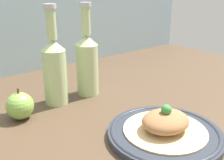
% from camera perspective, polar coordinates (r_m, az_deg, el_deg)
% --- Properties ---
extents(ground_plane, '(1.80, 1.10, 0.04)m').
position_cam_1_polar(ground_plane, '(0.71, -1.94, -10.30)').
color(ground_plane, brown).
extents(plate, '(0.27, 0.27, 0.02)m').
position_cam_1_polar(plate, '(0.64, 11.37, -11.27)').
color(plate, '#2D333D').
rests_on(plate, ground_plane).
extents(plated_food, '(0.19, 0.19, 0.07)m').
position_cam_1_polar(plated_food, '(0.62, 11.54, -9.14)').
color(plated_food, '#D6BC7F').
rests_on(plated_food, plate).
extents(cider_bottle_left, '(0.07, 0.07, 0.29)m').
position_cam_1_polar(cider_bottle_left, '(0.78, -12.40, 2.48)').
color(cider_bottle_left, '#B7D18E').
rests_on(cider_bottle_left, ground_plane).
extents(cider_bottle_right, '(0.07, 0.07, 0.29)m').
position_cam_1_polar(cider_bottle_right, '(0.83, -5.44, 3.99)').
color(cider_bottle_right, '#B7D18E').
rests_on(cider_bottle_right, ground_plane).
extents(apple, '(0.07, 0.07, 0.09)m').
position_cam_1_polar(apple, '(0.74, -19.40, -5.33)').
color(apple, '#84B74C').
rests_on(apple, ground_plane).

